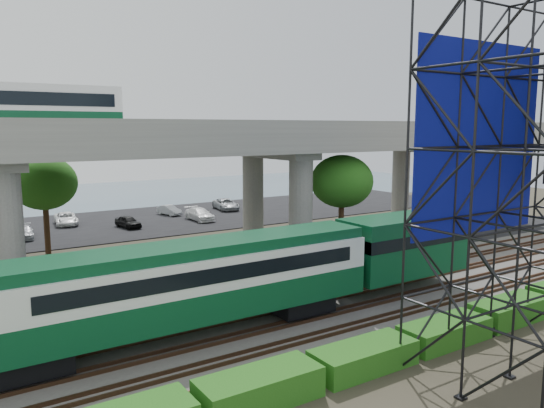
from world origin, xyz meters
TOP-DOWN VIEW (x-y plane):
  - ground at (0.00, 0.00)m, footprint 140.00×140.00m
  - ballast_bed at (0.00, 2.00)m, footprint 90.00×12.00m
  - service_road at (0.00, 10.50)m, footprint 90.00×5.00m
  - parking_lot at (0.00, 34.00)m, footprint 90.00×18.00m
  - harbor_water at (0.00, 56.00)m, footprint 140.00×40.00m
  - rail_tracks at (0.00, 2.00)m, footprint 90.00×9.52m
  - commuter_train at (-2.01, 2.00)m, footprint 29.30×3.06m
  - overpass at (-0.63, 16.00)m, footprint 80.00×12.00m
  - scaffold_tower at (6.87, -7.98)m, footprint 9.36×6.36m
  - hedge_strip at (1.01, -4.30)m, footprint 34.60×1.80m
  - trees at (-4.67, 16.17)m, footprint 40.94×16.94m
  - suv at (-6.99, 10.22)m, footprint 5.30×3.79m
  - parked_cars at (1.78, 33.76)m, footprint 37.41×9.74m

SIDE VIEW (x-z plane):
  - ground at x=0.00m, z-range 0.00..0.00m
  - harbor_water at x=0.00m, z-range 0.00..0.03m
  - service_road at x=0.00m, z-range 0.00..0.08m
  - parking_lot at x=0.00m, z-range 0.00..0.08m
  - ballast_bed at x=0.00m, z-range 0.00..0.20m
  - rail_tracks at x=0.00m, z-range 0.20..0.36m
  - hedge_strip at x=1.01m, z-range -0.04..1.16m
  - parked_cars at x=1.78m, z-range 0.04..1.35m
  - suv at x=-6.99m, z-range 0.08..1.42m
  - commuter_train at x=-2.01m, z-range 0.73..5.03m
  - trees at x=-4.67m, z-range 1.73..9.42m
  - scaffold_tower at x=6.87m, z-range -0.03..14.97m
  - overpass at x=-0.63m, z-range 2.01..14.41m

